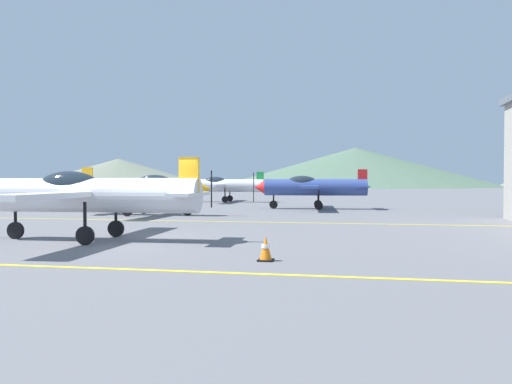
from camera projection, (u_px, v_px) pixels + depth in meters
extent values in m
plane|color=slate|center=(159.00, 241.00, 15.82)|extent=(400.00, 400.00, 0.00)
cube|color=yellow|center=(74.00, 268.00, 11.06)|extent=(80.00, 0.16, 0.01)
cube|color=yellow|center=(222.00, 222.00, 23.27)|extent=(80.00, 0.16, 0.01)
cylinder|color=silver|center=(95.00, 195.00, 16.02)|extent=(6.66, 1.34, 1.07)
ellipsoid|color=#1E2833|center=(69.00, 185.00, 16.14)|extent=(1.98, 0.96, 0.88)
cube|color=silver|center=(84.00, 194.00, 16.07)|extent=(1.42, 8.61, 0.16)
cube|color=silver|center=(189.00, 194.00, 15.56)|extent=(0.78, 2.56, 0.10)
cube|color=#F2A519|center=(189.00, 176.00, 15.55)|extent=(0.62, 0.14, 1.17)
cylinder|color=black|center=(15.00, 215.00, 16.44)|extent=(0.10, 0.10, 0.98)
cylinder|color=black|center=(16.00, 230.00, 16.45)|extent=(0.55, 0.14, 0.55)
cylinder|color=black|center=(116.00, 214.00, 17.06)|extent=(0.10, 0.10, 0.98)
cylinder|color=black|center=(116.00, 229.00, 17.07)|extent=(0.55, 0.14, 0.55)
cylinder|color=black|center=(85.00, 219.00, 14.94)|extent=(0.10, 0.10, 0.98)
cylinder|color=black|center=(85.00, 236.00, 14.95)|extent=(0.55, 0.14, 0.55)
cylinder|color=white|center=(139.00, 189.00, 27.68)|extent=(6.63, 1.09, 1.07)
cone|color=#F2A519|center=(204.00, 189.00, 26.99)|extent=(0.68, 0.91, 0.91)
cube|color=black|center=(211.00, 189.00, 26.92)|extent=(0.04, 0.12, 1.95)
ellipsoid|color=#1E2833|center=(154.00, 183.00, 27.51)|extent=(1.95, 0.88, 0.88)
cube|color=white|center=(146.00, 188.00, 27.60)|extent=(1.09, 8.57, 0.16)
cube|color=white|center=(88.00, 188.00, 28.24)|extent=(0.69, 2.53, 0.10)
cube|color=#F2A519|center=(87.00, 178.00, 28.23)|extent=(0.61, 0.12, 1.17)
cylinder|color=black|center=(187.00, 201.00, 27.18)|extent=(0.10, 0.10, 0.98)
cylinder|color=black|center=(188.00, 211.00, 27.19)|extent=(0.55, 0.12, 0.55)
cylinder|color=black|center=(127.00, 202.00, 26.68)|extent=(0.10, 0.10, 0.98)
cylinder|color=black|center=(127.00, 211.00, 26.69)|extent=(0.55, 0.12, 0.55)
cylinder|color=black|center=(144.00, 200.00, 28.78)|extent=(0.10, 0.10, 0.98)
cylinder|color=black|center=(144.00, 209.00, 28.79)|extent=(0.55, 0.12, 0.55)
cylinder|color=#33478C|center=(315.00, 187.00, 33.43)|extent=(6.69, 1.66, 1.07)
cone|color=red|center=(260.00, 187.00, 33.80)|extent=(0.76, 0.97, 0.91)
cube|color=black|center=(254.00, 187.00, 33.84)|extent=(0.05, 0.12, 1.95)
ellipsoid|color=#1E2833|center=(302.00, 182.00, 33.51)|extent=(2.02, 1.05, 0.88)
cube|color=#33478C|center=(309.00, 187.00, 33.47)|extent=(1.84, 8.63, 0.16)
cube|color=#33478C|center=(362.00, 187.00, 33.12)|extent=(0.91, 2.58, 0.10)
cube|color=red|center=(363.00, 178.00, 33.11)|extent=(0.62, 0.17, 1.17)
cylinder|color=black|center=(274.00, 197.00, 33.72)|extent=(0.10, 0.10, 0.98)
cylinder|color=black|center=(274.00, 205.00, 33.73)|extent=(0.55, 0.17, 0.55)
cylinder|color=black|center=(318.00, 197.00, 34.49)|extent=(0.10, 0.10, 0.98)
cylinder|color=black|center=(318.00, 204.00, 34.50)|extent=(0.55, 0.17, 0.55)
cylinder|color=black|center=(319.00, 198.00, 32.36)|extent=(0.10, 0.10, 0.98)
cylinder|color=black|center=(319.00, 206.00, 32.37)|extent=(0.55, 0.17, 0.55)
cylinder|color=silver|center=(225.00, 186.00, 43.99)|extent=(6.67, 1.41, 1.07)
cone|color=#1E8C3F|center=(184.00, 185.00, 44.50)|extent=(0.73, 0.94, 0.91)
cube|color=black|center=(179.00, 185.00, 44.55)|extent=(0.04, 0.12, 1.95)
ellipsoid|color=#1E2833|center=(215.00, 182.00, 44.10)|extent=(1.99, 0.98, 0.88)
cube|color=silver|center=(221.00, 185.00, 44.04)|extent=(1.51, 8.61, 0.16)
cube|color=silver|center=(260.00, 185.00, 43.56)|extent=(0.81, 2.56, 0.10)
cube|color=#1E8C3F|center=(260.00, 179.00, 43.55)|extent=(0.62, 0.15, 1.17)
cylinder|color=black|center=(194.00, 193.00, 44.38)|extent=(0.10, 0.10, 0.98)
cylinder|color=black|center=(194.00, 199.00, 44.40)|extent=(0.55, 0.14, 0.55)
cylinder|color=black|center=(230.00, 193.00, 45.04)|extent=(0.10, 0.10, 0.98)
cylinder|color=black|center=(230.00, 198.00, 45.05)|extent=(0.55, 0.14, 0.55)
cylinder|color=black|center=(225.00, 193.00, 42.91)|extent=(0.10, 0.10, 0.98)
cylinder|color=black|center=(225.00, 199.00, 42.93)|extent=(0.55, 0.14, 0.55)
cube|color=black|center=(266.00, 260.00, 11.99)|extent=(0.36, 0.36, 0.04)
cone|color=orange|center=(266.00, 247.00, 11.98)|extent=(0.29, 0.29, 0.55)
cylinder|color=white|center=(266.00, 246.00, 11.98)|extent=(0.20, 0.20, 0.08)
cone|color=slate|center=(119.00, 172.00, 174.18)|extent=(61.56, 61.56, 9.12)
cone|color=#4C6651|center=(355.00, 167.00, 149.99)|extent=(80.36, 80.36, 11.31)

